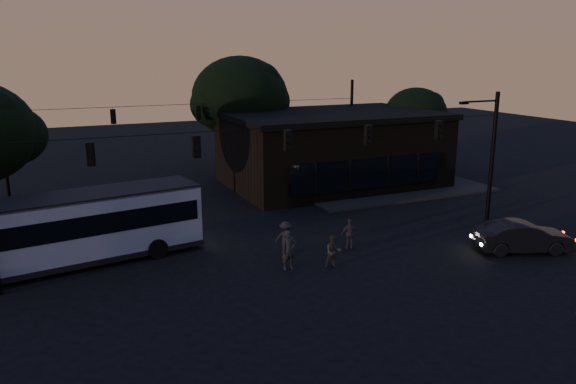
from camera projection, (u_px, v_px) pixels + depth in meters
name	position (u px, v px, depth m)	size (l,w,h in m)	color
ground	(325.00, 278.00, 24.64)	(120.00, 120.00, 0.00)	black
sidewalk_far_right	(379.00, 185.00, 41.80)	(14.00, 10.00, 0.15)	black
building	(332.00, 148.00, 41.71)	(15.40, 10.41, 5.40)	black
tree_behind	(240.00, 98.00, 44.20)	(7.60, 7.60, 9.43)	black
tree_right	(416.00, 114.00, 46.64)	(5.20, 5.20, 6.86)	black
signal_rig_near	(288.00, 163.00, 27.11)	(26.24, 0.30, 7.50)	black
signal_rig_far	(199.00, 128.00, 41.31)	(26.24, 0.30, 7.50)	black
bus	(72.00, 226.00, 25.79)	(12.14, 4.52, 3.34)	#8E98B5
car	(523.00, 237.00, 27.75)	(1.63, 4.67, 1.54)	black
pedestrian_a	(289.00, 250.00, 25.48)	(0.67, 0.44, 1.83)	black
pedestrian_b	(333.00, 252.00, 25.71)	(0.74, 0.58, 1.53)	#2E2C2A
pedestrian_c	(350.00, 234.00, 28.24)	(0.90, 0.37, 1.53)	#352F39
pedestrian_d	(286.00, 238.00, 27.40)	(1.07, 0.62, 1.66)	black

